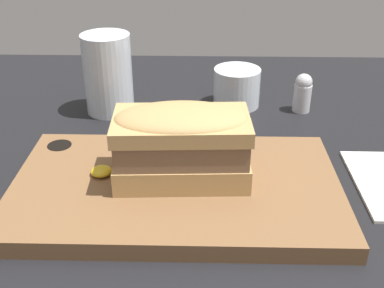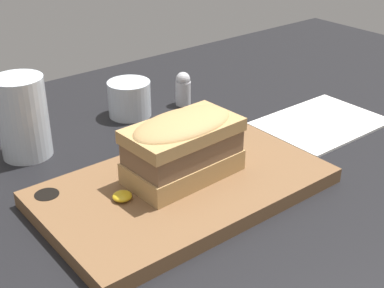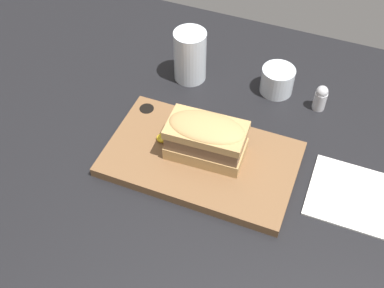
# 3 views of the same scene
# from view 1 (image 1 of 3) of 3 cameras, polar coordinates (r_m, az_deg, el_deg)

# --- Properties ---
(dining_table) EXTENTS (1.73, 0.95, 0.02)m
(dining_table) POSITION_cam_1_polar(r_m,az_deg,el_deg) (0.61, 0.71, -4.82)
(dining_table) COLOR black
(dining_table) RESTS_ON ground
(serving_board) EXTENTS (0.38, 0.23, 0.02)m
(serving_board) POSITION_cam_1_polar(r_m,az_deg,el_deg) (0.57, -2.48, -5.24)
(serving_board) COLOR brown
(serving_board) RESTS_ON dining_table
(sandwich) EXTENTS (0.16, 0.09, 0.09)m
(sandwich) POSITION_cam_1_polar(r_m,az_deg,el_deg) (0.55, -1.77, 0.36)
(sandwich) COLOR tan
(sandwich) RESTS_ON serving_board
(mustard_dollop) EXTENTS (0.02, 0.02, 0.01)m
(mustard_dollop) POSITION_cam_1_polar(r_m,az_deg,el_deg) (0.58, -11.18, -3.17)
(mustard_dollop) COLOR gold
(mustard_dollop) RESTS_ON serving_board
(water_glass) EXTENTS (0.08, 0.08, 0.13)m
(water_glass) POSITION_cam_1_polar(r_m,az_deg,el_deg) (0.77, -10.24, 7.59)
(water_glass) COLOR silver
(water_glass) RESTS_ON dining_table
(wine_glass) EXTENTS (0.08, 0.08, 0.06)m
(wine_glass) POSITION_cam_1_polar(r_m,az_deg,el_deg) (0.80, 4.95, 6.55)
(wine_glass) COLOR silver
(wine_glass) RESTS_ON dining_table
(salt_shaker) EXTENTS (0.03, 0.03, 0.06)m
(salt_shaker) POSITION_cam_1_polar(r_m,az_deg,el_deg) (0.79, 12.62, 5.99)
(salt_shaker) COLOR silver
(salt_shaker) RESTS_ON dining_table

